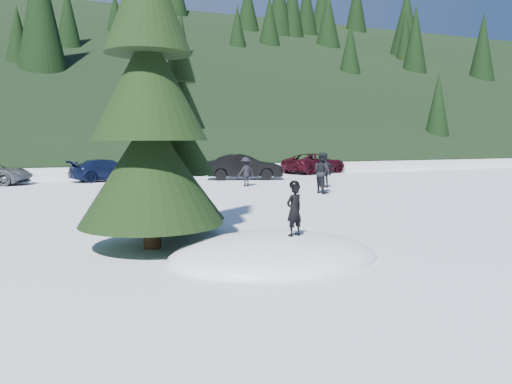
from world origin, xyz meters
name	(u,v)px	position (x,y,z in m)	size (l,w,h in m)	color
ground	(274,257)	(0.00, 0.00, 0.00)	(200.00, 200.00, 0.00)	white
snow_mound	(274,257)	(0.00, 0.00, 0.00)	(4.48, 3.52, 0.96)	white
forest_hillside	(91,53)	(0.00, 54.00, 12.50)	(200.00, 60.00, 25.00)	black
spruce_tall	(149,99)	(-2.20, 1.80, 3.32)	(3.20, 3.20, 8.60)	#311E10
spruce_short	(181,153)	(-1.20, 3.20, 2.10)	(2.20, 2.20, 5.37)	#311E10
child_skier	(294,210)	(0.33, -0.25, 1.01)	(0.39, 0.25, 1.06)	black
adult_0	(323,173)	(6.88, 10.25, 0.92)	(0.90, 0.70, 1.85)	black
adult_1	(325,171)	(8.23, 12.42, 0.83)	(0.97, 0.40, 1.66)	black
adult_2	(246,172)	(4.81, 14.54, 0.75)	(0.97, 0.56, 1.50)	black
car_3	(108,170)	(-1.45, 20.50, 0.63)	(1.75, 4.31, 1.25)	black
car_4	(178,166)	(3.06, 22.37, 0.70)	(1.64, 4.09, 1.39)	#989CA1
car_5	(244,167)	(6.21, 18.62, 0.75)	(1.59, 4.57, 1.51)	black
car_6	(315,163)	(12.69, 21.76, 0.70)	(2.31, 5.02, 1.39)	black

